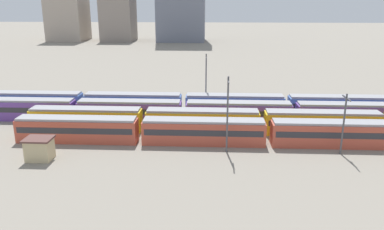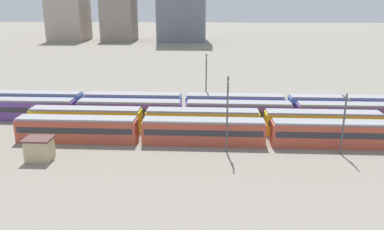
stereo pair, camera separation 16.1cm
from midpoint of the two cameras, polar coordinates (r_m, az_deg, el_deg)
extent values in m
plane|color=gray|center=(69.27, -16.26, -1.38)|extent=(600.00, 600.00, 0.00)
cube|color=#BC4C38|center=(60.94, -16.45, -2.17)|extent=(18.00, 3.00, 3.40)
cube|color=#2D2D33|center=(60.82, -16.48, -1.80)|extent=(17.20, 3.06, 0.90)
cube|color=#939399|center=(60.39, -16.60, -0.48)|extent=(17.60, 2.70, 0.35)
cube|color=#BC4C38|center=(57.54, 1.62, -2.58)|extent=(18.00, 3.00, 3.40)
cube|color=#2D2D33|center=(57.41, 1.62, -2.19)|extent=(17.20, 3.06, 0.90)
cube|color=#939399|center=(56.95, 1.64, -0.80)|extent=(17.60, 2.70, 0.35)
cube|color=#BC4C38|center=(60.18, 19.94, -2.73)|extent=(18.00, 3.00, 3.40)
cube|color=#2D2D33|center=(60.06, 19.98, -2.37)|extent=(17.20, 3.06, 0.90)
cube|color=#939399|center=(59.62, 20.12, -1.03)|extent=(17.60, 2.70, 0.35)
cube|color=yellow|center=(65.72, -15.26, -0.71)|extent=(18.00, 3.00, 3.40)
cube|color=#2D2D33|center=(65.60, -15.28, -0.37)|extent=(17.20, 3.06, 0.90)
cube|color=#939399|center=(65.20, -15.38, 0.86)|extent=(17.60, 2.70, 0.35)
cube|color=yellow|center=(62.48, 1.45, -1.01)|extent=(18.00, 3.00, 3.40)
cube|color=#2D2D33|center=(62.36, 1.46, -0.65)|extent=(17.20, 3.06, 0.90)
cube|color=#939399|center=(61.94, 1.47, 0.65)|extent=(17.60, 2.70, 0.35)
cube|color=yellow|center=(64.83, 18.40, -1.22)|extent=(18.00, 3.00, 3.40)
cube|color=#2D2D33|center=(64.71, 18.43, -0.88)|extent=(17.20, 3.06, 0.90)
cube|color=#939399|center=(64.31, 18.55, 0.37)|extent=(17.60, 2.70, 0.35)
cube|color=#6B429E|center=(75.19, -23.38, 0.66)|extent=(18.00, 3.00, 3.40)
cube|color=#2D2D33|center=(75.09, -23.41, 0.96)|extent=(17.20, 3.06, 0.90)
cube|color=#939399|center=(74.74, -23.54, 2.04)|extent=(17.60, 2.70, 0.35)
cube|color=#6B429E|center=(68.95, -9.15, 0.48)|extent=(18.00, 3.00, 3.40)
cube|color=#2D2D33|center=(68.84, -9.16, 0.81)|extent=(17.20, 3.06, 0.90)
cube|color=#939399|center=(68.46, -9.22, 1.99)|extent=(17.60, 2.70, 0.35)
cube|color=#6B429E|center=(67.59, 6.72, 0.25)|extent=(18.00, 3.00, 3.40)
cube|color=#2D2D33|center=(67.47, 6.74, 0.59)|extent=(17.20, 3.06, 0.90)
cube|color=#939399|center=(67.09, 6.78, 1.79)|extent=(17.60, 2.70, 0.35)
cube|color=#6B429E|center=(71.39, 22.04, 0.01)|extent=(18.00, 3.00, 3.40)
cube|color=#2D2D33|center=(71.28, 22.07, 0.33)|extent=(17.20, 3.06, 0.90)
cube|color=#939399|center=(70.92, 22.20, 1.47)|extent=(17.60, 2.70, 0.35)
cube|color=#4C70BC|center=(79.88, -22.04, 1.69)|extent=(18.00, 3.00, 3.40)
cube|color=#2D2D33|center=(79.78, -22.07, 1.98)|extent=(17.20, 3.06, 0.90)
cube|color=#939399|center=(79.46, -22.19, 3.00)|extent=(17.60, 2.70, 0.35)
cube|color=#4C70BC|center=(73.93, -8.63, 1.61)|extent=(18.00, 3.00, 3.40)
cube|color=#2D2D33|center=(73.83, -8.65, 1.92)|extent=(17.20, 3.06, 0.90)
cube|color=#939399|center=(73.47, -8.69, 3.02)|extent=(17.60, 2.70, 0.35)
cube|color=#4C70BC|center=(72.56, 6.16, 1.42)|extent=(18.00, 3.00, 3.40)
cube|color=#2D2D33|center=(72.45, 6.17, 1.73)|extent=(17.20, 3.06, 0.90)
cube|color=#939399|center=(72.09, 6.21, 2.85)|extent=(17.60, 2.70, 0.35)
cube|color=#4C70BC|center=(76.01, 20.53, 1.14)|extent=(18.00, 3.00, 3.40)
cube|color=#2D2D33|center=(75.91, 20.56, 1.44)|extent=(17.20, 3.06, 0.90)
cube|color=#939399|center=(75.57, 20.68, 2.51)|extent=(17.60, 2.70, 0.35)
cylinder|color=#4C4C51|center=(56.73, 21.19, -1.28)|extent=(0.24, 0.24, 8.55)
cube|color=#47474C|center=(55.78, 21.58, 2.31)|extent=(0.16, 3.20, 0.16)
cylinder|color=#4C4C51|center=(74.22, 1.99, 4.79)|extent=(0.24, 0.24, 10.80)
cube|color=#47474C|center=(73.38, 2.03, 8.46)|extent=(0.16, 3.20, 0.16)
cylinder|color=#4C4C51|center=(53.46, 5.11, -0.02)|extent=(0.24, 0.24, 10.75)
cube|color=#47474C|center=(52.29, 5.25, 5.00)|extent=(0.16, 3.20, 0.16)
cube|color=#C6B284|center=(55.79, -21.46, -4.74)|extent=(3.20, 2.60, 2.80)
cube|color=brown|center=(55.29, -21.63, -3.27)|extent=(3.60, 3.00, 0.24)
cube|color=#A89989|center=(213.85, -17.76, 14.03)|extent=(17.59, 19.44, 27.46)
cube|color=gray|center=(206.46, -10.72, 13.56)|extent=(15.63, 18.07, 21.06)
camera|label=1|loc=(0.08, -90.07, -0.02)|focal=36.50mm
camera|label=2|loc=(0.08, 89.93, 0.02)|focal=36.50mm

